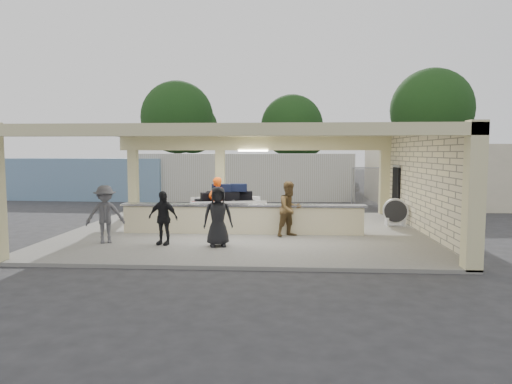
# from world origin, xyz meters

# --- Properties ---
(ground) EXTENTS (120.00, 120.00, 0.00)m
(ground) POSITION_xyz_m (0.00, 0.00, 0.00)
(ground) COLOR #272729
(ground) RESTS_ON ground
(pavilion) EXTENTS (12.01, 10.00, 3.55)m
(pavilion) POSITION_xyz_m (0.21, 0.66, 1.35)
(pavilion) COLOR slate
(pavilion) RESTS_ON ground
(baggage_counter) EXTENTS (8.20, 0.58, 0.98)m
(baggage_counter) POSITION_xyz_m (0.00, -0.50, 0.59)
(baggage_counter) COLOR beige
(baggage_counter) RESTS_ON pavilion
(luggage_cart) EXTENTS (2.94, 2.15, 1.56)m
(luggage_cart) POSITION_xyz_m (-0.76, 0.82, 0.94)
(luggage_cart) COLOR silver
(luggage_cart) RESTS_ON pavilion
(drum_fan) EXTENTS (0.95, 0.51, 1.01)m
(drum_fan) POSITION_xyz_m (5.50, 1.40, 0.64)
(drum_fan) COLOR silver
(drum_fan) RESTS_ON pavilion
(baggage_handler) EXTENTS (0.72, 0.75, 1.84)m
(baggage_handler) POSITION_xyz_m (-1.00, 0.30, 1.02)
(baggage_handler) COLOR #E94C0C
(baggage_handler) RESTS_ON pavilion
(passenger_a) EXTENTS (0.93, 0.82, 1.79)m
(passenger_a) POSITION_xyz_m (1.58, -1.00, 0.99)
(passenger_a) COLOR brown
(passenger_a) RESTS_ON pavilion
(passenger_b) EXTENTS (0.98, 0.54, 1.59)m
(passenger_b) POSITION_xyz_m (-2.16, -2.55, 0.89)
(passenger_b) COLOR black
(passenger_b) RESTS_ON pavilion
(passenger_c) EXTENTS (1.18, 0.84, 1.73)m
(passenger_c) POSITION_xyz_m (-3.94, -2.43, 0.97)
(passenger_c) COLOR #46454A
(passenger_c) RESTS_ON pavilion
(passenger_d) EXTENTS (0.90, 0.53, 1.73)m
(passenger_d) POSITION_xyz_m (-0.51, -2.68, 0.97)
(passenger_d) COLOR black
(passenger_d) RESTS_ON pavilion
(car_white_a) EXTENTS (5.07, 3.25, 1.34)m
(car_white_a) POSITION_xyz_m (9.54, 13.75, 0.67)
(car_white_a) COLOR silver
(car_white_a) RESTS_ON ground
(car_white_b) EXTENTS (5.33, 3.75, 1.58)m
(car_white_b) POSITION_xyz_m (10.97, 13.33, 0.79)
(car_white_b) COLOR silver
(car_white_b) RESTS_ON ground
(car_dark) EXTENTS (4.09, 2.52, 1.29)m
(car_dark) POSITION_xyz_m (4.41, 15.42, 0.64)
(car_dark) COLOR black
(car_dark) RESTS_ON ground
(container_white) EXTENTS (12.73, 3.19, 2.73)m
(container_white) POSITION_xyz_m (-1.01, 11.22, 1.37)
(container_white) COLOR silver
(container_white) RESTS_ON ground
(container_blue) EXTENTS (9.52, 2.65, 2.45)m
(container_blue) POSITION_xyz_m (-10.28, 10.78, 1.23)
(container_blue) COLOR #6581A2
(container_blue) RESTS_ON ground
(fence) EXTENTS (12.06, 0.06, 2.03)m
(fence) POSITION_xyz_m (11.00, 9.00, 1.05)
(fence) COLOR gray
(fence) RESTS_ON ground
(tree_left) EXTENTS (6.60, 6.30, 9.00)m
(tree_left) POSITION_xyz_m (-7.68, 24.16, 5.59)
(tree_left) COLOR #382619
(tree_left) RESTS_ON ground
(tree_mid) EXTENTS (6.00, 5.60, 8.00)m
(tree_mid) POSITION_xyz_m (2.32, 26.16, 4.96)
(tree_mid) COLOR #382619
(tree_mid) RESTS_ON ground
(tree_right) EXTENTS (7.20, 7.00, 10.00)m
(tree_right) POSITION_xyz_m (14.32, 25.16, 6.21)
(tree_right) COLOR #382619
(tree_right) RESTS_ON ground
(adjacent_building) EXTENTS (6.00, 8.00, 3.20)m
(adjacent_building) POSITION_xyz_m (9.50, 10.00, 1.60)
(adjacent_building) COLOR beige
(adjacent_building) RESTS_ON ground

